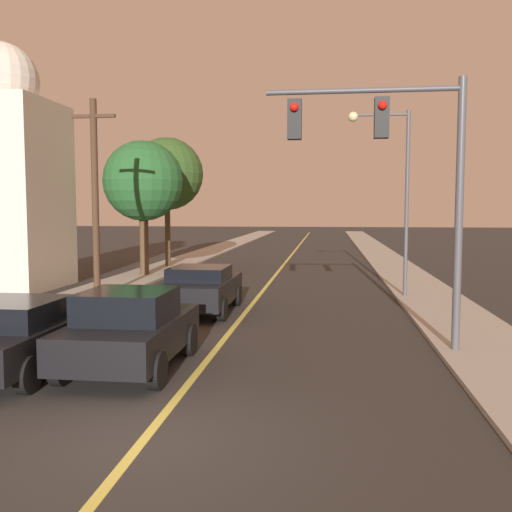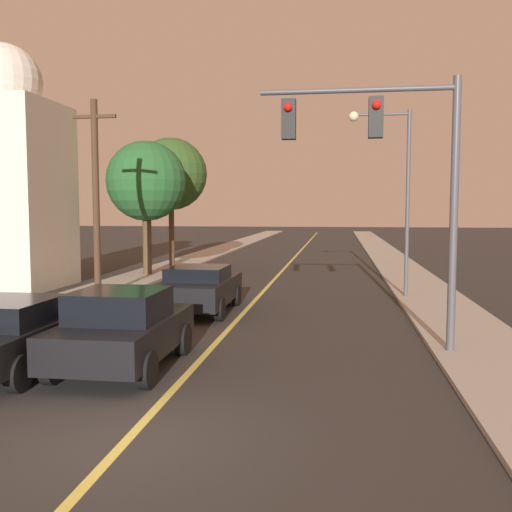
% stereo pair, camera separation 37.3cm
% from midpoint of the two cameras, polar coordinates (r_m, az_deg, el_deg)
% --- Properties ---
extents(ground_plane, '(200.00, 200.00, 0.00)m').
position_cam_midpoint_polar(ground_plane, '(8.72, -11.44, -17.58)').
color(ground_plane, '#2D2B28').
extents(road_surface, '(10.15, 80.00, 0.01)m').
position_cam_midpoint_polar(road_surface, '(43.80, 4.59, 0.37)').
color(road_surface, '#2D2B28').
rests_on(road_surface, ground).
extents(sidewalk_left, '(2.50, 80.00, 0.12)m').
position_cam_midpoint_polar(sidewalk_left, '(44.64, -3.54, 0.53)').
color(sidewalk_left, '#9E998E').
rests_on(sidewalk_left, ground).
extents(sidewalk_right, '(2.50, 80.00, 0.12)m').
position_cam_midpoint_polar(sidewalk_right, '(43.85, 12.86, 0.35)').
color(sidewalk_right, '#9E998E').
rests_on(sidewalk_right, ground).
extents(car_near_lane_front, '(2.08, 3.99, 1.66)m').
position_cam_midpoint_polar(car_near_lane_front, '(12.07, -12.34, -7.12)').
color(car_near_lane_front, black).
rests_on(car_near_lane_front, ground).
extents(car_near_lane_second, '(2.10, 4.44, 1.49)m').
position_cam_midpoint_polar(car_near_lane_second, '(18.29, -5.08, -3.17)').
color(car_near_lane_second, black).
rests_on(car_near_lane_second, ground).
extents(car_outer_lane_front, '(2.11, 4.31, 1.48)m').
position_cam_midpoint_polar(car_outer_lane_front, '(12.66, -22.61, -7.12)').
color(car_outer_lane_front, black).
rests_on(car_outer_lane_front, ground).
extents(traffic_signal_mast, '(4.41, 0.42, 6.07)m').
position_cam_midpoint_polar(traffic_signal_mast, '(13.27, 14.04, 9.55)').
color(traffic_signal_mast, '#47474C').
rests_on(traffic_signal_mast, ground).
extents(streetlamp_right, '(2.22, 0.36, 6.74)m').
position_cam_midpoint_polar(streetlamp_right, '(21.48, 13.98, 7.81)').
color(streetlamp_right, '#47474C').
rests_on(streetlamp_right, ground).
extents(utility_pole_left, '(1.60, 0.24, 7.05)m').
position_cam_midpoint_polar(utility_pole_left, '(21.27, -15.23, 5.91)').
color(utility_pole_left, '#422D1E').
rests_on(utility_pole_left, ground).
extents(tree_left_near, '(3.87, 3.87, 6.48)m').
position_cam_midpoint_polar(tree_left_near, '(28.33, -10.55, 7.33)').
color(tree_left_near, '#4C3823').
rests_on(tree_left_near, ground).
extents(tree_left_far, '(4.01, 4.01, 7.14)m').
position_cam_midpoint_polar(tree_left_far, '(32.36, -8.18, 8.09)').
color(tree_left_far, '#4C3823').
rests_on(tree_left_far, ground).
extents(domed_building_left, '(4.24, 4.24, 10.04)m').
position_cam_midpoint_polar(domed_building_left, '(25.95, -23.23, 7.28)').
color(domed_building_left, beige).
rests_on(domed_building_left, ground).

